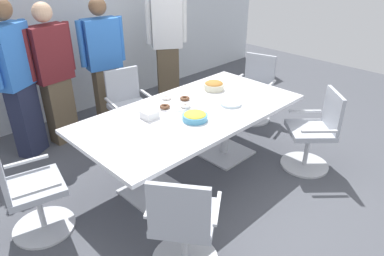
{
  "coord_description": "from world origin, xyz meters",
  "views": [
    {
      "loc": [
        -2.33,
        -2.36,
        2.29
      ],
      "look_at": [
        0.0,
        0.0,
        0.55
      ],
      "focal_mm": 33.14,
      "sensor_mm": 36.0,
      "label": 1
    }
  ],
  "objects_px": {
    "snack_bowl_pretzels": "(214,85)",
    "donut_platter": "(175,103)",
    "napkin_pile": "(150,114)",
    "office_chair_3": "(29,194)",
    "conference_table": "(192,122)",
    "person_standing_0": "(17,79)",
    "person_standing_1": "(54,74)",
    "person_standing_2": "(104,62)",
    "snack_bowl_chips_yellow": "(195,116)",
    "office_chair_1": "(254,92)",
    "office_chair_2": "(129,110)",
    "person_standing_3": "(167,41)",
    "office_chair_4": "(183,227)",
    "plate_stack": "(231,103)",
    "office_chair_0": "(314,135)"
  },
  "relations": [
    {
      "from": "office_chair_4",
      "to": "plate_stack",
      "type": "distance_m",
      "value": 1.6
    },
    {
      "from": "person_standing_0",
      "to": "snack_bowl_pretzels",
      "type": "relative_size",
      "value": 7.61
    },
    {
      "from": "person_standing_3",
      "to": "person_standing_2",
      "type": "bearing_deg",
      "value": 32.0
    },
    {
      "from": "conference_table",
      "to": "snack_bowl_chips_yellow",
      "type": "height_order",
      "value": "snack_bowl_chips_yellow"
    },
    {
      "from": "office_chair_2",
      "to": "person_standing_2",
      "type": "xyz_separation_m",
      "value": [
        0.07,
        0.59,
        0.48
      ]
    },
    {
      "from": "office_chair_3",
      "to": "plate_stack",
      "type": "height_order",
      "value": "office_chair_3"
    },
    {
      "from": "office_chair_1",
      "to": "donut_platter",
      "type": "relative_size",
      "value": 2.23
    },
    {
      "from": "person_standing_3",
      "to": "donut_platter",
      "type": "height_order",
      "value": "person_standing_3"
    },
    {
      "from": "person_standing_2",
      "to": "napkin_pile",
      "type": "bearing_deg",
      "value": 84.39
    },
    {
      "from": "office_chair_1",
      "to": "person_standing_0",
      "type": "bearing_deg",
      "value": 49.8
    },
    {
      "from": "person_standing_2",
      "to": "plate_stack",
      "type": "xyz_separation_m",
      "value": [
        0.37,
        -1.87,
        -0.12
      ]
    },
    {
      "from": "office_chair_3",
      "to": "office_chair_2",
      "type": "bearing_deg",
      "value": 129.45
    },
    {
      "from": "office_chair_4",
      "to": "person_standing_0",
      "type": "height_order",
      "value": "person_standing_0"
    },
    {
      "from": "office_chair_1",
      "to": "snack_bowl_pretzels",
      "type": "distance_m",
      "value": 1.08
    },
    {
      "from": "donut_platter",
      "to": "napkin_pile",
      "type": "height_order",
      "value": "napkin_pile"
    },
    {
      "from": "donut_platter",
      "to": "snack_bowl_chips_yellow",
      "type": "bearing_deg",
      "value": -105.29
    },
    {
      "from": "snack_bowl_pretzels",
      "to": "donut_platter",
      "type": "bearing_deg",
      "value": 179.99
    },
    {
      "from": "conference_table",
      "to": "napkin_pile",
      "type": "xyz_separation_m",
      "value": [
        -0.41,
        0.18,
        0.16
      ]
    },
    {
      "from": "person_standing_3",
      "to": "plate_stack",
      "type": "height_order",
      "value": "person_standing_3"
    },
    {
      "from": "conference_table",
      "to": "person_standing_0",
      "type": "xyz_separation_m",
      "value": [
        -1.09,
        1.66,
        0.33
      ]
    },
    {
      "from": "office_chair_4",
      "to": "person_standing_0",
      "type": "distance_m",
      "value": 2.62
    },
    {
      "from": "conference_table",
      "to": "office_chair_3",
      "type": "height_order",
      "value": "office_chair_3"
    },
    {
      "from": "office_chair_1",
      "to": "napkin_pile",
      "type": "bearing_deg",
      "value": 80.75
    },
    {
      "from": "office_chair_1",
      "to": "office_chair_2",
      "type": "distance_m",
      "value": 1.8
    },
    {
      "from": "person_standing_1",
      "to": "office_chair_3",
      "type": "bearing_deg",
      "value": 47.72
    },
    {
      "from": "person_standing_0",
      "to": "napkin_pile",
      "type": "relative_size",
      "value": 12.53
    },
    {
      "from": "office_chair_4",
      "to": "snack_bowl_chips_yellow",
      "type": "distance_m",
      "value": 1.18
    },
    {
      "from": "office_chair_0",
      "to": "person_standing_2",
      "type": "height_order",
      "value": "person_standing_2"
    },
    {
      "from": "office_chair_4",
      "to": "person_standing_2",
      "type": "distance_m",
      "value": 2.82
    },
    {
      "from": "office_chair_2",
      "to": "office_chair_3",
      "type": "height_order",
      "value": "same"
    },
    {
      "from": "office_chair_3",
      "to": "person_standing_1",
      "type": "height_order",
      "value": "person_standing_1"
    },
    {
      "from": "person_standing_0",
      "to": "person_standing_1",
      "type": "bearing_deg",
      "value": 153.24
    },
    {
      "from": "office_chair_2",
      "to": "donut_platter",
      "type": "height_order",
      "value": "office_chair_2"
    },
    {
      "from": "person_standing_3",
      "to": "plate_stack",
      "type": "relative_size",
      "value": 8.15
    },
    {
      "from": "person_standing_0",
      "to": "person_standing_1",
      "type": "xyz_separation_m",
      "value": [
        0.43,
        0.03,
        -0.05
      ]
    },
    {
      "from": "donut_platter",
      "to": "office_chair_3",
      "type": "bearing_deg",
      "value": 177.74
    },
    {
      "from": "plate_stack",
      "to": "napkin_pile",
      "type": "distance_m",
      "value": 0.9
    },
    {
      "from": "office_chair_0",
      "to": "office_chair_2",
      "type": "xyz_separation_m",
      "value": [
        -1.08,
        1.97,
        0.0
      ]
    },
    {
      "from": "conference_table",
      "to": "office_chair_3",
      "type": "relative_size",
      "value": 2.64
    },
    {
      "from": "office_chair_3",
      "to": "person_standing_3",
      "type": "xyz_separation_m",
      "value": [
        2.75,
        1.36,
        0.58
      ]
    },
    {
      "from": "office_chair_4",
      "to": "office_chair_3",
      "type": "bearing_deg",
      "value": 172.44
    },
    {
      "from": "office_chair_1",
      "to": "person_standing_1",
      "type": "bearing_deg",
      "value": 45.2
    },
    {
      "from": "snack_bowl_chips_yellow",
      "to": "napkin_pile",
      "type": "distance_m",
      "value": 0.45
    },
    {
      "from": "office_chair_4",
      "to": "plate_stack",
      "type": "bearing_deg",
      "value": 81.24
    },
    {
      "from": "office_chair_3",
      "to": "person_standing_2",
      "type": "xyz_separation_m",
      "value": [
        1.67,
        1.38,
        0.48
      ]
    },
    {
      "from": "napkin_pile",
      "to": "office_chair_3",
      "type": "bearing_deg",
      "value": 173.84
    },
    {
      "from": "office_chair_1",
      "to": "napkin_pile",
      "type": "relative_size",
      "value": 6.29
    },
    {
      "from": "person_standing_0",
      "to": "person_standing_1",
      "type": "relative_size",
      "value": 1.05
    },
    {
      "from": "snack_bowl_chips_yellow",
      "to": "donut_platter",
      "type": "height_order",
      "value": "snack_bowl_chips_yellow"
    },
    {
      "from": "person_standing_0",
      "to": "snack_bowl_pretzels",
      "type": "distance_m",
      "value": 2.22
    }
  ]
}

